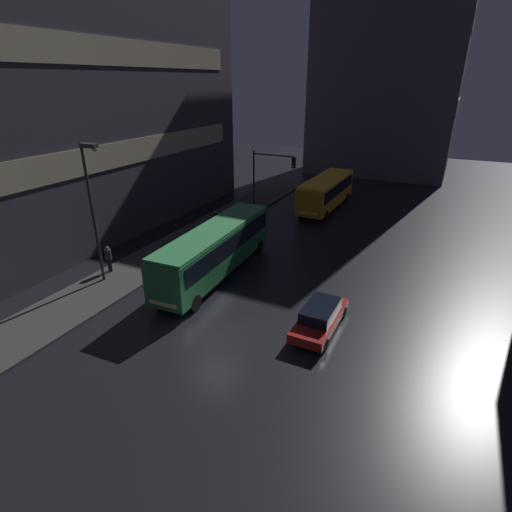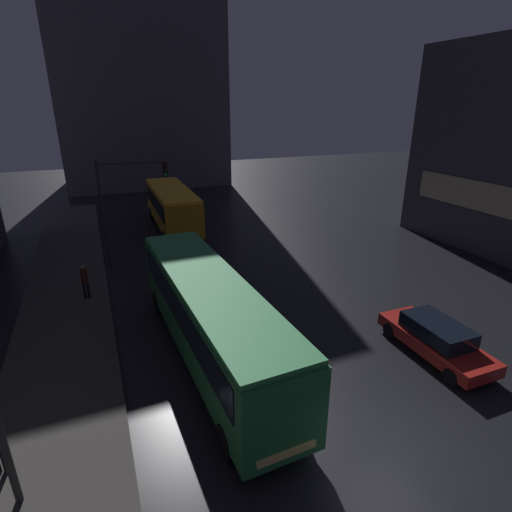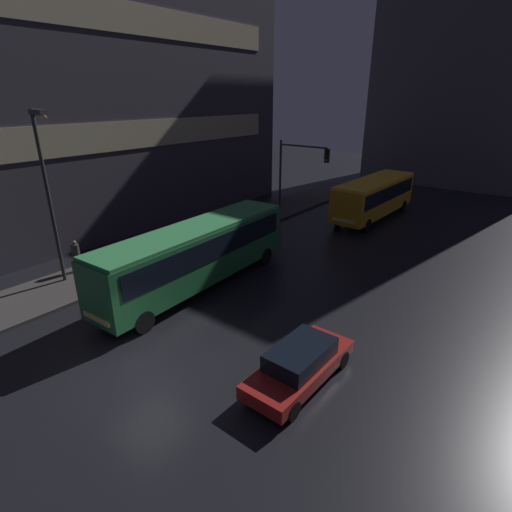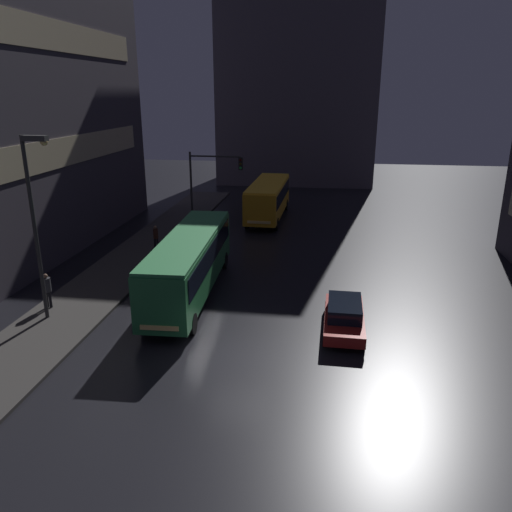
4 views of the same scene
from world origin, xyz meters
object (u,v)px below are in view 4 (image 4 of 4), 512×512
(street_lamp_sidewalk, at_px, (36,203))
(bus_near, at_px, (190,259))
(bus_far, at_px, (268,196))
(car_taxi, at_px, (344,315))
(traffic_light_main, at_px, (209,179))
(pedestrian_near, at_px, (47,287))
(pedestrian_mid, at_px, (156,236))

(street_lamp_sidewalk, bearing_deg, bus_near, 34.62)
(bus_near, distance_m, bus_far, 17.60)
(car_taxi, xyz_separation_m, street_lamp_sidewalk, (-13.93, -0.96, 5.01))
(car_taxi, bearing_deg, traffic_light_main, -55.60)
(pedestrian_near, xyz_separation_m, street_lamp_sidewalk, (0.73, -1.09, 4.51))
(bus_near, height_order, pedestrian_near, bus_near)
(pedestrian_near, height_order, traffic_light_main, traffic_light_main)
(bus_near, bearing_deg, car_taxi, 156.89)
(traffic_light_main, bearing_deg, bus_far, 57.49)
(bus_far, height_order, street_lamp_sidewalk, street_lamp_sidewalk)
(car_taxi, distance_m, traffic_light_main, 17.99)
(car_taxi, relative_size, pedestrian_mid, 2.71)
(street_lamp_sidewalk, bearing_deg, pedestrian_near, 123.77)
(car_taxi, bearing_deg, pedestrian_mid, -38.10)
(car_taxi, bearing_deg, street_lamp_sidewalk, 4.86)
(pedestrian_mid, height_order, traffic_light_main, traffic_light_main)
(traffic_light_main, bearing_deg, pedestrian_near, -108.70)
(pedestrian_mid, xyz_separation_m, street_lamp_sidewalk, (-1.48, -11.04, 4.59))
(pedestrian_mid, bearing_deg, traffic_light_main, -70.12)
(car_taxi, height_order, street_lamp_sidewalk, street_lamp_sidewalk)
(car_taxi, xyz_separation_m, pedestrian_near, (-14.66, 0.14, 0.50))
(bus_near, relative_size, traffic_light_main, 1.90)
(pedestrian_mid, xyz_separation_m, traffic_light_main, (2.72, 4.62, 3.17))
(pedestrian_mid, bearing_deg, bus_far, -71.27)
(bus_far, relative_size, street_lamp_sidewalk, 1.17)
(pedestrian_mid, bearing_deg, street_lamp_sidewalk, 132.71)
(bus_far, distance_m, pedestrian_near, 22.18)
(bus_near, bearing_deg, pedestrian_mid, -60.54)
(bus_far, xyz_separation_m, street_lamp_sidewalk, (-7.92, -21.50, 3.78))
(street_lamp_sidewalk, bearing_deg, traffic_light_main, 74.99)
(bus_far, relative_size, car_taxi, 2.14)
(street_lamp_sidewalk, bearing_deg, pedestrian_mid, 82.36)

